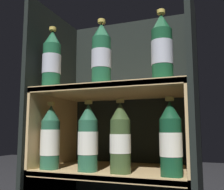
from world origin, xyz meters
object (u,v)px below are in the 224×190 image
Objects in this scene: bottle_upper_front_2 at (162,49)px; bottle_lower_front_3 at (171,140)px; bottle_lower_front_0 at (50,139)px; bottle_upper_front_0 at (52,61)px; bottle_upper_front_1 at (101,55)px; bottle_lower_front_1 at (88,139)px; bottle_lower_front_2 at (120,139)px.

bottle_lower_front_3 is at bearing 0.00° from bottle_upper_front_2.
bottle_lower_front_0 is 0.50m from bottle_lower_front_3.
bottle_upper_front_0 is 0.23m from bottle_upper_front_1.
bottle_lower_front_0 is at bearing 180.00° from bottle_lower_front_1.
bottle_lower_front_3 is (0.27, 0.00, -0.33)m from bottle_upper_front_1.
bottle_upper_front_1 reaches higher than bottle_lower_front_3.
bottle_lower_front_3 is at bearing 0.00° from bottle_lower_front_0.
bottle_lower_front_1 is at bearing -180.00° from bottle_lower_front_3.
bottle_lower_front_0 is (-0.23, -0.00, -0.33)m from bottle_upper_front_1.
bottle_lower_front_2 is at bearing 180.00° from bottle_upper_front_2.
bottle_lower_front_1 is 0.13m from bottle_lower_front_2.
bottle_lower_front_1 is at bearing -180.00° from bottle_upper_front_1.
bottle_upper_front_1 is 0.34m from bottle_lower_front_2.
bottle_lower_front_1 is 1.00× the size of bottle_lower_front_3.
bottle_upper_front_0 is 0.60m from bottle_lower_front_3.
bottle_lower_front_1 is at bearing -0.00° from bottle_upper_front_0.
bottle_upper_front_2 reaches higher than bottle_lower_front_3.
bottle_upper_front_2 is at bearing 0.00° from bottle_lower_front_1.
bottle_upper_front_1 is 1.00× the size of bottle_upper_front_2.
bottle_lower_front_2 is 1.00× the size of bottle_lower_front_3.
bottle_upper_front_1 is at bearing 180.00° from bottle_lower_front_3.
bottle_lower_front_0 is at bearing -180.00° from bottle_lower_front_2.
bottle_upper_front_1 is at bearing 0.00° from bottle_lower_front_1.
bottle_lower_front_1 is at bearing 0.00° from bottle_lower_front_0.
bottle_lower_front_1 and bottle_lower_front_2 have the same top height.
bottle_upper_front_1 reaches higher than bottle_lower_front_1.
bottle_upper_front_2 is at bearing 0.00° from bottle_upper_front_0.
bottle_upper_front_0 is 1.00× the size of bottle_lower_front_3.
bottle_lower_front_1 is (-0.06, -0.00, -0.33)m from bottle_upper_front_1.
bottle_lower_front_1 and bottle_lower_front_3 have the same top height.
bottle_upper_front_2 is 0.37m from bottle_lower_front_2.
bottle_lower_front_3 is (0.19, 0.00, -0.00)m from bottle_lower_front_2.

